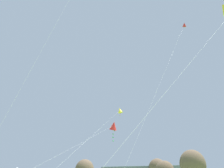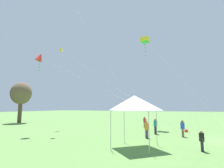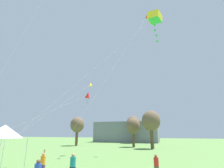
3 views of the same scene
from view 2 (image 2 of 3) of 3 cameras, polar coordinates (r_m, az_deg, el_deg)
tree_far_right at (r=40.06m, az=-27.56°, el=-2.86°), size 4.04×4.04×8.16m
festival_tent at (r=14.33m, az=7.35°, el=-6.14°), size 3.22×3.22×4.10m
cooler_box at (r=24.84m, az=23.09°, el=-13.86°), size 0.65×0.40×0.31m
person_red_shirt at (r=28.21m, az=10.59°, el=-11.96°), size 0.39×0.39×1.67m
person_orange_shirt at (r=18.86m, az=11.24°, el=-14.05°), size 0.41×0.41×2.00m
person_teal_shirt at (r=21.74m, az=14.01°, el=-13.03°), size 0.43×0.43×1.83m
person_black_shirt at (r=14.72m, az=27.26°, el=-15.90°), size 0.36×0.36×1.51m
person_blue_shirt at (r=20.66m, az=22.06°, el=-13.13°), size 0.42×0.42×1.76m
kite_yellow_box_2 at (r=30.88m, az=10.71°, el=13.85°), size 10.02×11.13×14.86m
kite_yellow_diamond_3 at (r=24.05m, az=-16.24°, el=10.85°), size 2.75×16.23×10.99m
kite_red_diamond_4 at (r=24.22m, az=-22.49°, el=8.12°), size 4.50×20.86×10.13m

